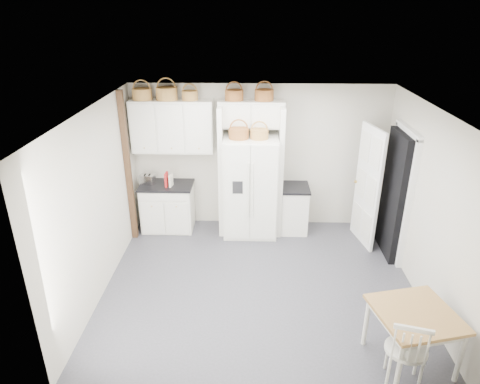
{
  "coord_description": "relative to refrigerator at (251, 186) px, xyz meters",
  "views": [
    {
      "loc": [
        -0.13,
        -5.27,
        3.81
      ],
      "look_at": [
        -0.3,
        0.4,
        1.31
      ],
      "focal_mm": 32.0,
      "sensor_mm": 36.0,
      "label": 1
    }
  ],
  "objects": [
    {
      "name": "upper_cabinet",
      "position": [
        -1.35,
        0.21,
        1.01
      ],
      "size": [
        1.4,
        0.34,
        0.9
      ],
      "primitive_type": "cube",
      "color": "silver",
      "rests_on": "wall_back"
    },
    {
      "name": "doorway_void",
      "position": [
        2.31,
        -0.62,
        0.13
      ],
      "size": [
        0.18,
        0.85,
        2.05
      ],
      "primitive_type": "cube",
      "color": "black",
      "rests_on": "floor"
    },
    {
      "name": "cookbook_red",
      "position": [
        -1.47,
        0.0,
        0.11
      ],
      "size": [
        0.04,
        0.17,
        0.25
      ],
      "primitive_type": "cube",
      "rotation": [
        0.0,
        0.0,
        -0.03
      ],
      "color": "#AB191A",
      "rests_on": "counter_left"
    },
    {
      "name": "basket_upper_c",
      "position": [
        -1.02,
        0.21,
        1.53
      ],
      "size": [
        0.27,
        0.27,
        0.15
      ],
      "primitive_type": "cylinder",
      "color": "olive",
      "rests_on": "upper_cabinet"
    },
    {
      "name": "fridge_panel_right",
      "position": [
        0.51,
        0.08,
        0.26
      ],
      "size": [
        0.08,
        0.6,
        2.3
      ],
      "primitive_type": "cube",
      "color": "silver",
      "rests_on": "floor"
    },
    {
      "name": "wall_right",
      "position": [
        2.4,
        -1.62,
        0.41
      ],
      "size": [
        0.0,
        4.0,
        4.0
      ],
      "primitive_type": "plane",
      "rotation": [
        1.57,
        0.0,
        -1.57
      ],
      "color": "#BFB59E",
      "rests_on": "floor"
    },
    {
      "name": "trim_post",
      "position": [
        -2.05,
        -0.27,
        0.41
      ],
      "size": [
        0.09,
        0.09,
        2.6
      ],
      "primitive_type": "cube",
      "color": "black",
      "rests_on": "floor"
    },
    {
      "name": "counter_right",
      "position": [
        0.79,
        0.08,
        -0.05
      ],
      "size": [
        0.5,
        0.6,
        0.04
      ],
      "primitive_type": "cube",
      "color": "black",
      "rests_on": "base_cab_right"
    },
    {
      "name": "basket_bridge_b",
      "position": [
        0.21,
        0.21,
        1.55
      ],
      "size": [
        0.31,
        0.31,
        0.18
      ],
      "primitive_type": "cylinder",
      "color": "brown",
      "rests_on": "bridge_cabinet"
    },
    {
      "name": "cookbook_cream",
      "position": [
        -1.4,
        0.0,
        0.09
      ],
      "size": [
        0.05,
        0.15,
        0.22
      ],
      "primitive_type": "cube",
      "rotation": [
        0.0,
        0.0,
        -0.16
      ],
      "color": "beige",
      "rests_on": "counter_left"
    },
    {
      "name": "floor",
      "position": [
        0.15,
        -1.62,
        -0.89
      ],
      "size": [
        4.5,
        4.5,
        0.0
      ],
      "primitive_type": "plane",
      "color": "#484751",
      "rests_on": "ground"
    },
    {
      "name": "basket_upper_a",
      "position": [
        -1.82,
        0.21,
        1.55
      ],
      "size": [
        0.33,
        0.33,
        0.19
      ],
      "primitive_type": "cylinder",
      "color": "olive",
      "rests_on": "upper_cabinet"
    },
    {
      "name": "base_cab_right",
      "position": [
        0.79,
        0.08,
        -0.48
      ],
      "size": [
        0.47,
        0.56,
        0.82
      ],
      "primitive_type": "cube",
      "color": "silver",
      "rests_on": "floor"
    },
    {
      "name": "basket_upper_b",
      "position": [
        -1.41,
        0.21,
        1.56
      ],
      "size": [
        0.35,
        0.35,
        0.21
      ],
      "primitive_type": "cylinder",
      "color": "olive",
      "rests_on": "upper_cabinet"
    },
    {
      "name": "toaster",
      "position": [
        -1.83,
        0.09,
        0.07
      ],
      "size": [
        0.29,
        0.21,
        0.18
      ],
      "primitive_type": "cube",
      "rotation": [
        0.0,
        0.0,
        -0.27
      ],
      "color": "silver",
      "rests_on": "counter_left"
    },
    {
      "name": "wall_back",
      "position": [
        0.15,
        0.38,
        0.41
      ],
      "size": [
        4.5,
        0.0,
        4.5
      ],
      "primitive_type": "plane",
      "rotation": [
        1.57,
        0.0,
        0.0
      ],
      "color": "#BFB59E",
      "rests_on": "floor"
    },
    {
      "name": "basket_fridge_b",
      "position": [
        0.13,
        -0.1,
        0.97
      ],
      "size": [
        0.3,
        0.3,
        0.16
      ],
      "primitive_type": "cylinder",
      "color": "olive",
      "rests_on": "refrigerator"
    },
    {
      "name": "door_slab",
      "position": [
        1.95,
        -0.28,
        0.13
      ],
      "size": [
        0.21,
        0.79,
        2.05
      ],
      "primitive_type": "cube",
      "rotation": [
        0.0,
        0.0,
        -1.36
      ],
      "color": "white",
      "rests_on": "floor"
    },
    {
      "name": "fridge_panel_left",
      "position": [
        -0.51,
        0.08,
        0.26
      ],
      "size": [
        0.08,
        0.6,
        2.3
      ],
      "primitive_type": "cube",
      "color": "silver",
      "rests_on": "floor"
    },
    {
      "name": "bridge_cabinet",
      "position": [
        -0.0,
        0.21,
        1.23
      ],
      "size": [
        1.12,
        0.34,
        0.45
      ],
      "primitive_type": "cube",
      "color": "silver",
      "rests_on": "wall_back"
    },
    {
      "name": "basket_bridge_a",
      "position": [
        -0.29,
        0.21,
        1.54
      ],
      "size": [
        0.3,
        0.3,
        0.17
      ],
      "primitive_type": "cylinder",
      "color": "brown",
      "rests_on": "bridge_cabinet"
    },
    {
      "name": "wall_left",
      "position": [
        -2.1,
        -1.62,
        0.41
      ],
      "size": [
        0.0,
        4.0,
        4.0
      ],
      "primitive_type": "plane",
      "rotation": [
        1.57,
        0.0,
        1.57
      ],
      "color": "#BFB59E",
      "rests_on": "floor"
    },
    {
      "name": "base_cab_left",
      "position": [
        -1.5,
        0.08,
        -0.47
      ],
      "size": [
        0.9,
        0.57,
        0.84
      ],
      "primitive_type": "cube",
      "color": "silver",
      "rests_on": "floor"
    },
    {
      "name": "windsor_chair",
      "position": [
        1.68,
        -3.37,
        -0.44
      ],
      "size": [
        0.53,
        0.5,
        0.91
      ],
      "primitive_type": "cube",
      "rotation": [
        0.0,
        0.0,
        -0.25
      ],
      "color": "silver",
      "rests_on": "floor"
    },
    {
      "name": "counter_left",
      "position": [
        -1.5,
        0.08,
        -0.04
      ],
      "size": [
        0.94,
        0.61,
        0.04
      ],
      "primitive_type": "cube",
      "color": "black",
      "rests_on": "base_cab_left"
    },
    {
      "name": "basket_fridge_a",
      "position": [
        -0.2,
        -0.1,
        0.98
      ],
      "size": [
        0.33,
        0.33,
        0.18
      ],
      "primitive_type": "cylinder",
      "color": "brown",
      "rests_on": "refrigerator"
    },
    {
      "name": "dining_table",
      "position": [
        1.85,
        -3.07,
        -0.54
      ],
      "size": [
        1.02,
        1.02,
        0.7
      ],
      "primitive_type": "cube",
      "rotation": [
        0.0,
        0.0,
        0.24
      ],
      "color": "brown",
      "rests_on": "floor"
    },
    {
      "name": "ceiling",
      "position": [
        0.15,
        -1.62,
        1.71
      ],
      "size": [
        4.5,
        4.5,
        0.0
      ],
      "primitive_type": "plane",
      "color": "white",
      "rests_on": "wall_back"
    },
    {
      "name": "refrigerator",
      "position": [
        0.0,
        0.0,
        0.0
      ],
      "size": [
        0.92,
        0.74,
        1.78
      ],
      "primitive_type": "cube",
      "color": "white",
      "rests_on": "floor"
    }
  ]
}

